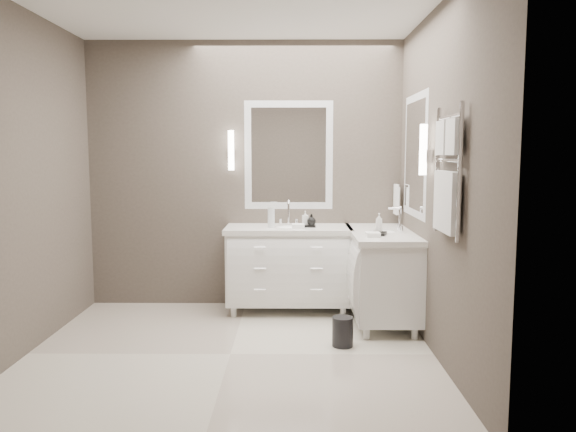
{
  "coord_description": "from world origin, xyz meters",
  "views": [
    {
      "loc": [
        0.48,
        -4.26,
        1.58
      ],
      "look_at": [
        0.45,
        0.7,
        1.02
      ],
      "focal_mm": 35.0,
      "sensor_mm": 36.0,
      "label": 1
    }
  ],
  "objects_px": {
    "towel_ladder": "(447,180)",
    "waste_bin": "(343,332)",
    "vanity_right": "(382,270)",
    "vanity_back": "(288,263)"
  },
  "relations": [
    {
      "from": "vanity_right",
      "to": "towel_ladder",
      "type": "height_order",
      "value": "towel_ladder"
    },
    {
      "from": "waste_bin",
      "to": "vanity_right",
      "type": "bearing_deg",
      "value": 59.04
    },
    {
      "from": "towel_ladder",
      "to": "waste_bin",
      "type": "height_order",
      "value": "towel_ladder"
    },
    {
      "from": "vanity_right",
      "to": "towel_ladder",
      "type": "relative_size",
      "value": 1.38
    },
    {
      "from": "vanity_back",
      "to": "vanity_right",
      "type": "xyz_separation_m",
      "value": [
        0.88,
        -0.33,
        0.0
      ]
    },
    {
      "from": "towel_ladder",
      "to": "vanity_right",
      "type": "bearing_deg",
      "value": 99.84
    },
    {
      "from": "towel_ladder",
      "to": "waste_bin",
      "type": "bearing_deg",
      "value": 137.71
    },
    {
      "from": "towel_ladder",
      "to": "waste_bin",
      "type": "distance_m",
      "value": 1.55
    },
    {
      "from": "vanity_back",
      "to": "waste_bin",
      "type": "bearing_deg",
      "value": -66.47
    },
    {
      "from": "vanity_back",
      "to": "towel_ladder",
      "type": "bearing_deg",
      "value": -55.9
    }
  ]
}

